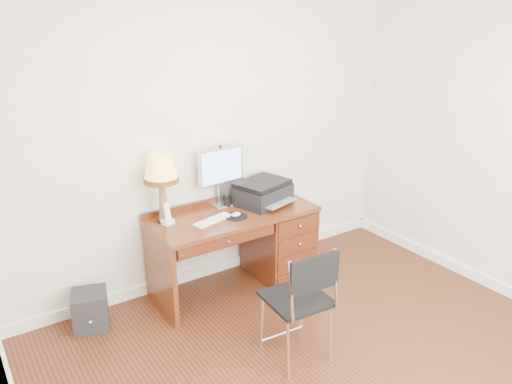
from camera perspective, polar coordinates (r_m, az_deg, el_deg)
ground at (r=3.88m, az=8.98°, el=-19.43°), size 4.00×4.00×0.00m
room_shell at (r=4.23m, az=3.11°, el=-14.55°), size 4.00×4.00×4.00m
desk at (r=4.76m, az=0.76°, el=-5.30°), size 1.50×0.67×0.75m
monitor at (r=4.55m, az=-3.97°, el=2.62°), size 0.47×0.17×0.54m
keyboard at (r=4.30m, az=-4.93°, el=-3.22°), size 0.39×0.20×0.01m
mouse_pad at (r=4.37m, az=-2.29°, el=-2.72°), size 0.20×0.20×0.04m
printer at (r=4.65m, az=0.72°, el=-0.02°), size 0.57×0.50×0.22m
leg_lamp at (r=4.20m, az=-10.82°, el=2.22°), size 0.29×0.29×0.60m
phone at (r=4.28m, az=-10.11°, el=-2.92°), size 0.10×0.10×0.19m
pen_cup at (r=4.60m, az=-3.31°, el=-1.08°), size 0.07×0.07×0.09m
chair at (r=3.63m, az=5.37°, el=-11.56°), size 0.46×0.46×0.92m
equipment_box at (r=4.38m, az=-18.40°, el=-12.67°), size 0.34×0.34×0.32m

